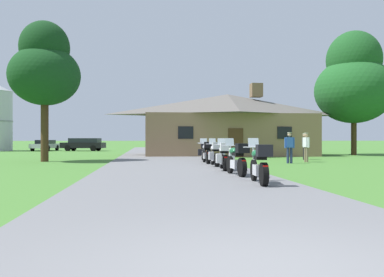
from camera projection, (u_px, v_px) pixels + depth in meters
ground_plane at (168, 162)px, 23.75m from camera, size 500.00×500.00×0.00m
asphalt_driveway at (169, 163)px, 21.76m from camera, size 6.40×80.00×0.06m
motorcycle_green_nearest_to_camera at (260, 164)px, 11.57m from camera, size 0.66×2.08×1.30m
motorcycle_green_second_in_row at (237, 159)px, 14.25m from camera, size 0.67×2.08×1.30m
motorcycle_white_third_in_row at (224, 157)px, 16.64m from camera, size 0.80×2.08×1.30m
motorcycle_white_fourth_in_row at (215, 154)px, 19.11m from camera, size 0.73×2.08×1.30m
motorcycle_silver_fifth_in_row at (207, 152)px, 21.37m from camera, size 0.66×2.08×1.30m
motorcycle_white_farthest_in_row at (204, 151)px, 23.98m from camera, size 0.79×2.08×1.30m
stone_lodge at (228, 124)px, 32.96m from camera, size 13.90×6.54×5.82m
bystander_gray_shirt_near_lodge at (304, 145)px, 26.22m from camera, size 0.38×0.47×1.69m
bystander_white_shirt_beside_signpost at (306, 146)px, 23.42m from camera, size 0.28×0.54×1.69m
bystander_blue_shirt_by_tree at (290, 146)px, 22.23m from camera, size 0.55×0.26×1.69m
tree_right_of_lodge at (354, 81)px, 33.47m from camera, size 6.28×6.28×10.15m
tree_left_near at (45, 68)px, 23.90m from camera, size 4.10×4.10×8.21m
parked_black_suv_far_left at (84, 144)px, 45.05m from camera, size 4.87×2.70×1.40m
parked_silver_sedan_far_left at (45, 145)px, 45.40m from camera, size 2.44×4.43×1.20m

